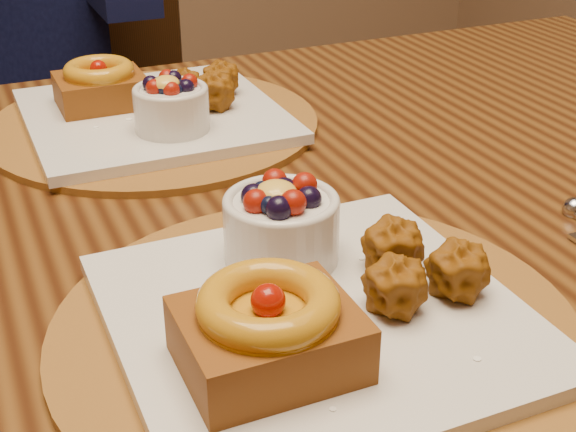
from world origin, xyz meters
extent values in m
cube|color=#321709|center=(0.07, -0.10, 0.73)|extent=(1.60, 0.90, 0.04)
cylinder|color=#321709|center=(0.79, 0.27, 0.36)|extent=(0.06, 0.06, 0.71)
cylinder|color=brown|center=(0.07, -0.32, 0.76)|extent=(0.38, 0.38, 0.01)
cube|color=silver|center=(0.07, -0.32, 0.77)|extent=(0.28, 0.28, 0.01)
cube|color=#492406|center=(0.01, -0.37, 0.79)|extent=(0.11, 0.09, 0.04)
torus|color=#A3680A|center=(0.01, -0.37, 0.82)|extent=(0.09, 0.09, 0.02)
sphere|color=#890D02|center=(0.01, -0.37, 0.82)|extent=(0.02, 0.02, 0.02)
sphere|color=#884E09|center=(0.14, -0.30, 0.79)|extent=(0.04, 0.04, 0.04)
sphere|color=#884E09|center=(0.11, -0.35, 0.79)|extent=(0.04, 0.04, 0.04)
sphere|color=#884E09|center=(0.17, -0.35, 0.79)|extent=(0.04, 0.04, 0.04)
cylinder|color=silver|center=(0.07, -0.25, 0.80)|extent=(0.09, 0.09, 0.05)
torus|color=silver|center=(0.07, -0.25, 0.82)|extent=(0.09, 0.09, 0.01)
ellipsoid|color=gold|center=(0.07, -0.25, 0.83)|extent=(0.03, 0.03, 0.02)
cylinder|color=brown|center=(0.07, 0.12, 0.76)|extent=(0.38, 0.38, 0.01)
cube|color=silver|center=(0.07, 0.12, 0.77)|extent=(0.28, 0.28, 0.01)
cube|color=#492406|center=(0.02, 0.16, 0.79)|extent=(0.10, 0.08, 0.04)
torus|color=#A3680A|center=(0.02, 0.16, 0.82)|extent=(0.08, 0.08, 0.02)
sphere|color=#890D02|center=(0.02, 0.16, 0.82)|extent=(0.02, 0.02, 0.02)
sphere|color=#884E09|center=(0.13, 0.09, 0.79)|extent=(0.04, 0.04, 0.04)
sphere|color=#884E09|center=(0.11, 0.14, 0.79)|extent=(0.04, 0.04, 0.04)
sphere|color=#884E09|center=(0.16, 0.14, 0.79)|extent=(0.04, 0.04, 0.04)
cylinder|color=silver|center=(0.07, 0.05, 0.80)|extent=(0.08, 0.08, 0.04)
torus|color=silver|center=(0.07, 0.05, 0.82)|extent=(0.08, 0.08, 0.01)
ellipsoid|color=gold|center=(0.07, 0.05, 0.83)|extent=(0.03, 0.03, 0.02)
cube|color=black|center=(0.01, 0.69, 0.48)|extent=(0.59, 0.59, 0.04)
cylinder|color=black|center=(0.14, 0.44, 0.23)|extent=(0.04, 0.04, 0.46)
cylinder|color=black|center=(0.27, 0.82, 0.23)|extent=(0.04, 0.04, 0.46)
cube|color=black|center=(0.08, 0.90, 0.72)|extent=(0.45, 0.18, 0.49)
camera|label=1|loc=(-0.14, -0.75, 1.10)|focal=50.00mm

